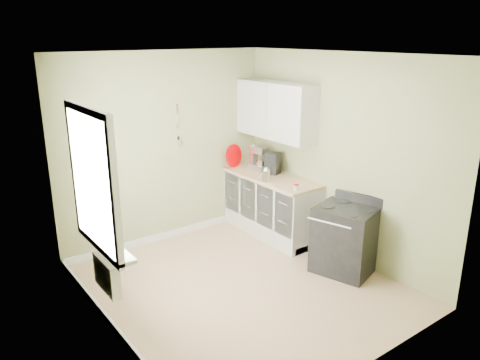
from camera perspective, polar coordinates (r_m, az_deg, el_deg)
floor at (r=5.77m, az=0.24°, el=-12.90°), size 3.20×3.60×0.02m
ceiling at (r=4.99m, az=0.29°, el=15.18°), size 3.20×3.60×0.02m
wall_back at (r=6.71m, az=-9.07°, el=3.80°), size 3.20×0.02×2.70m
wall_left at (r=4.50m, az=-16.42°, el=-3.57°), size 0.02×3.60×2.70m
wall_right at (r=6.28m, az=12.11°, el=2.70°), size 0.02×3.60×2.70m
base_cabinets at (r=7.03m, az=3.86°, el=-3.19°), size 0.60×1.60×0.87m
countertop at (r=6.87m, az=3.87°, el=0.34°), size 0.64×1.60×0.04m
upper_cabinets at (r=6.82m, az=4.36°, el=8.48°), size 0.35×1.40×0.80m
window at (r=4.71m, az=-17.62°, el=-0.14°), size 0.06×1.14×1.44m
window_sill at (r=4.97m, az=-16.11°, el=-7.38°), size 0.18×1.14×0.04m
radiator at (r=5.06m, az=-15.91°, el=-11.05°), size 0.12×0.50×0.35m
wall_utensils at (r=6.73m, az=-7.53°, el=5.78°), size 0.02×0.14×0.58m
stove at (r=6.07m, az=12.64°, el=-7.05°), size 0.80×0.84×0.98m
stand_mixer at (r=7.15m, az=2.28°, el=2.61°), size 0.22×0.34×0.40m
kettle at (r=6.57m, az=3.17°, el=0.69°), size 0.20×0.12×0.21m
coffee_maker at (r=6.95m, az=3.99°, el=2.00°), size 0.24×0.25×0.32m
red_tray at (r=7.27m, az=-0.75°, el=2.97°), size 0.37×0.15×0.36m
jar at (r=6.26m, az=6.90°, el=-0.90°), size 0.07×0.07×0.08m
plant_a at (r=4.72m, az=-15.27°, el=-6.20°), size 0.20×0.21×0.33m
plant_b at (r=4.79m, az=-15.60°, el=-6.01°), size 0.17×0.19×0.31m
plant_c at (r=5.25m, az=-17.66°, el=-4.32°), size 0.21×0.21×0.27m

